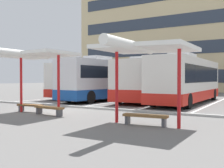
{
  "coord_description": "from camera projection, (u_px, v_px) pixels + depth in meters",
  "views": [
    {
      "loc": [
        11.1,
        -12.04,
        1.91
      ],
      "look_at": [
        1.57,
        4.06,
        1.54
      ],
      "focal_mm": 43.42,
      "sensor_mm": 36.0,
      "label": 1
    }
  ],
  "objects": [
    {
      "name": "bench_1",
      "position": [
        30.0,
        106.0,
        15.39
      ],
      "size": [
        1.63,
        0.56,
        0.45
      ],
      "color": "brown",
      "rests_on": "ground"
    },
    {
      "name": "coach_bus_3",
      "position": [
        187.0,
        81.0,
        21.19
      ],
      "size": [
        2.75,
        11.52,
        3.75
      ],
      "color": "silver",
      "rests_on": "ground"
    },
    {
      "name": "lane_stripe_4",
      "position": [
        214.0,
        103.0,
        20.81
      ],
      "size": [
        0.16,
        14.0,
        0.01
      ],
      "primitive_type": "cube",
      "color": "white",
      "rests_on": "ground"
    },
    {
      "name": "ground_plane",
      "position": [
        54.0,
        111.0,
        16.05
      ],
      "size": [
        160.0,
        160.0,
        0.0
      ],
      "primitive_type": "plane",
      "color": "slate"
    },
    {
      "name": "lane_stripe_0",
      "position": [
        67.0,
        97.0,
        28.2
      ],
      "size": [
        0.16,
        14.0,
        0.01
      ],
      "primitive_type": "cube",
      "color": "white",
      "rests_on": "ground"
    },
    {
      "name": "platform_kerb",
      "position": [
        76.0,
        107.0,
        17.82
      ],
      "size": [
        44.0,
        0.24,
        0.12
      ],
      "primitive_type": "cube",
      "color": "#ADADA8",
      "rests_on": "ground"
    },
    {
      "name": "lane_stripe_2",
      "position": [
        130.0,
        100.0,
        24.5
      ],
      "size": [
        0.16,
        14.0,
        0.01
      ],
      "primitive_type": "cube",
      "color": "white",
      "rests_on": "ground"
    },
    {
      "name": "waiting_shelter_2",
      "position": [
        143.0,
        50.0,
        10.81
      ],
      "size": [
        3.75,
        4.78,
        3.31
      ],
      "color": "red",
      "rests_on": "ground"
    },
    {
      "name": "terminal_building",
      "position": [
        194.0,
        39.0,
        43.98
      ],
      "size": [
        37.36,
        10.72,
        19.29
      ],
      "color": "#D1BC8C",
      "rests_on": "ground"
    },
    {
      "name": "coach_bus_2",
      "position": [
        149.0,
        81.0,
        23.11
      ],
      "size": [
        3.42,
        10.4,
        3.65
      ],
      "color": "silver",
      "rests_on": "ground"
    },
    {
      "name": "bench_2",
      "position": [
        49.0,
        109.0,
        14.17
      ],
      "size": [
        1.96,
        0.65,
        0.45
      ],
      "color": "brown",
      "rests_on": "ground"
    },
    {
      "name": "lane_stripe_3",
      "position": [
        168.0,
        101.0,
        22.65
      ],
      "size": [
        0.16,
        14.0,
        0.01
      ],
      "primitive_type": "cube",
      "color": "white",
      "rests_on": "ground"
    },
    {
      "name": "waiting_shelter_1",
      "position": [
        35.0,
        56.0,
        14.49
      ],
      "size": [
        3.82,
        4.53,
        3.36
      ],
      "color": "red",
      "rests_on": "ground"
    },
    {
      "name": "coach_bus_1",
      "position": [
        107.0,
        80.0,
        24.29
      ],
      "size": [
        3.42,
        10.88,
        3.82
      ],
      "color": "silver",
      "rests_on": "ground"
    },
    {
      "name": "bench_3",
      "position": [
        145.0,
        117.0,
        11.05
      ],
      "size": [
        1.89,
        0.59,
        0.45
      ],
      "color": "brown",
      "rests_on": "ground"
    },
    {
      "name": "lane_stripe_1",
      "position": [
        96.0,
        98.0,
        26.35
      ],
      "size": [
        0.16,
        14.0,
        0.01
      ],
      "primitive_type": "cube",
      "color": "white",
      "rests_on": "ground"
    },
    {
      "name": "coach_bus_0",
      "position": [
        91.0,
        81.0,
        28.18
      ],
      "size": [
        3.03,
        11.6,
        3.64
      ],
      "color": "silver",
      "rests_on": "ground"
    }
  ]
}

